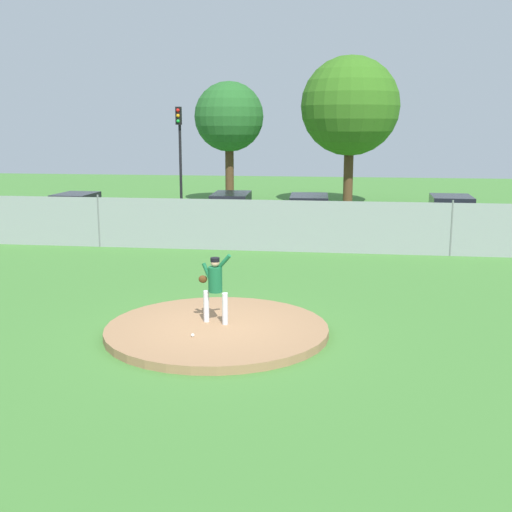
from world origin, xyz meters
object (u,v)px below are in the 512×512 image
at_px(pitcher_youth, 215,283).
at_px(parked_car_teal, 451,216).
at_px(baseball, 193,335).
at_px(traffic_light_near, 180,143).
at_px(parked_car_burgundy, 76,210).
at_px(traffic_cone_orange, 404,224).
at_px(parked_car_slate, 309,215).
at_px(parked_car_white, 231,213).

height_order(pitcher_youth, parked_car_teal, pitcher_youth).
height_order(baseball, parked_car_teal, parked_car_teal).
height_order(baseball, traffic_light_near, traffic_light_near).
height_order(baseball, parked_car_burgundy, parked_car_burgundy).
relative_size(parked_car_teal, traffic_light_near, 0.75).
bearing_deg(parked_car_burgundy, parked_car_teal, -0.64).
relative_size(pitcher_youth, traffic_cone_orange, 3.00).
bearing_deg(parked_car_slate, traffic_cone_orange, 17.30).
xyz_separation_m(baseball, traffic_light_near, (-5.33, 19.93, 3.54)).
xyz_separation_m(pitcher_youth, parked_car_white, (-2.12, 14.15, -0.31)).
relative_size(parked_car_white, parked_car_burgundy, 1.15).
distance_m(baseball, traffic_cone_orange, 17.63).
height_order(parked_car_teal, parked_car_burgundy, parked_car_teal).
bearing_deg(parked_car_burgundy, traffic_cone_orange, 3.14).
bearing_deg(parked_car_white, baseball, -83.14).
distance_m(pitcher_youth, traffic_light_near, 19.87).
xyz_separation_m(pitcher_youth, baseball, (-0.29, -1.06, -0.91)).
bearing_deg(parked_car_slate, pitcher_youth, -95.34).
bearing_deg(pitcher_youth, parked_car_white, 98.51).
relative_size(pitcher_youth, parked_car_slate, 0.36).
xyz_separation_m(pitcher_youth, parked_car_slate, (1.33, 14.25, -0.34)).
bearing_deg(baseball, parked_car_burgundy, 120.57).
distance_m(parked_car_teal, traffic_light_near, 14.06).
bearing_deg(parked_car_slate, parked_car_burgundy, 177.46).
bearing_deg(parked_car_white, parked_car_burgundy, 175.50).
height_order(parked_car_burgundy, parked_car_slate, parked_car_slate).
relative_size(pitcher_youth, parked_car_teal, 0.40).
distance_m(pitcher_youth, traffic_cone_orange, 16.56).
bearing_deg(parked_car_teal, traffic_light_near, 161.66).
height_order(pitcher_youth, traffic_cone_orange, pitcher_youth).
height_order(pitcher_youth, parked_car_burgundy, pitcher_youth).
bearing_deg(parked_car_white, parked_car_teal, 2.39).
distance_m(baseball, parked_car_slate, 15.41).
distance_m(parked_car_white, parked_car_burgundy, 7.52).
height_order(parked_car_white, traffic_light_near, traffic_light_near).
bearing_deg(traffic_cone_orange, parked_car_teal, -28.89).
relative_size(parked_car_white, traffic_cone_orange, 8.70).
bearing_deg(pitcher_youth, traffic_light_near, 106.58).
xyz_separation_m(pitcher_youth, traffic_light_near, (-5.62, 18.87, 2.63)).
bearing_deg(parked_car_burgundy, parked_car_white, -4.50).
xyz_separation_m(baseball, traffic_cone_orange, (5.86, 16.63, 0.04)).
bearing_deg(traffic_light_near, baseball, -75.02).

